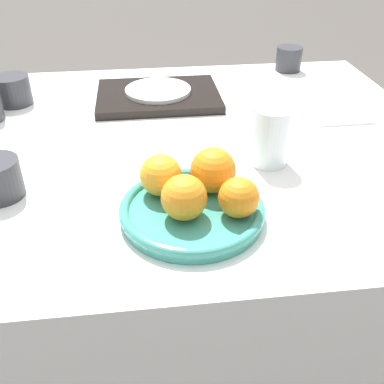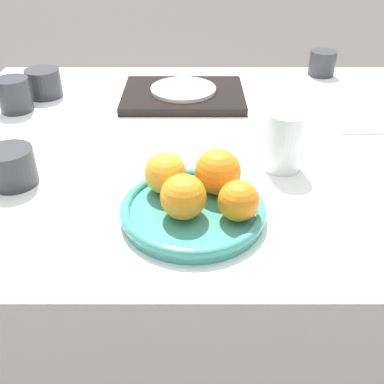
# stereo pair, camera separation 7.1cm
# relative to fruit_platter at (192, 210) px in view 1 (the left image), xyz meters

# --- Properties ---
(ground_plane) EXTENTS (12.00, 12.00, 0.00)m
(ground_plane) POSITION_rel_fruit_platter_xyz_m (0.01, 0.29, -0.74)
(ground_plane) COLOR #4C4742
(table) EXTENTS (1.16, 0.95, 0.72)m
(table) POSITION_rel_fruit_platter_xyz_m (0.01, 0.29, -0.37)
(table) COLOR white
(table) RESTS_ON ground_plane
(fruit_platter) EXTENTS (0.24, 0.24, 0.03)m
(fruit_platter) POSITION_rel_fruit_platter_xyz_m (0.00, 0.00, 0.00)
(fruit_platter) COLOR teal
(fruit_platter) RESTS_ON table
(orange_0) EXTENTS (0.07, 0.07, 0.07)m
(orange_0) POSITION_rel_fruit_platter_xyz_m (-0.01, -0.02, 0.04)
(orange_0) COLOR orange
(orange_0) RESTS_ON fruit_platter
(orange_1) EXTENTS (0.07, 0.07, 0.07)m
(orange_1) POSITION_rel_fruit_platter_xyz_m (-0.05, 0.05, 0.04)
(orange_1) COLOR orange
(orange_1) RESTS_ON fruit_platter
(orange_2) EXTENTS (0.06, 0.06, 0.06)m
(orange_2) POSITION_rel_fruit_platter_xyz_m (0.07, -0.03, 0.04)
(orange_2) COLOR orange
(orange_2) RESTS_ON fruit_platter
(orange_3) EXTENTS (0.08, 0.08, 0.08)m
(orange_3) POSITION_rel_fruit_platter_xyz_m (0.04, 0.05, 0.04)
(orange_3) COLOR orange
(orange_3) RESTS_ON fruit_platter
(water_glass) EXTENTS (0.07, 0.07, 0.11)m
(water_glass) POSITION_rel_fruit_platter_xyz_m (0.17, 0.16, 0.04)
(water_glass) COLOR silver
(water_glass) RESTS_ON table
(serving_tray) EXTENTS (0.31, 0.23, 0.02)m
(serving_tray) POSITION_rel_fruit_platter_xyz_m (-0.02, 0.51, -0.00)
(serving_tray) COLOR black
(serving_tray) RESTS_ON table
(side_plate) EXTENTS (0.17, 0.17, 0.01)m
(side_plate) POSITION_rel_fruit_platter_xyz_m (-0.02, 0.51, 0.01)
(side_plate) COLOR silver
(side_plate) RESTS_ON serving_tray
(cup_1) EXTENTS (0.07, 0.07, 0.07)m
(cup_1) POSITION_rel_fruit_platter_xyz_m (0.37, 0.70, 0.02)
(cup_1) COLOR #333338
(cup_1) RESTS_ON table
(cup_2) EXTENTS (0.09, 0.09, 0.07)m
(cup_2) POSITION_rel_fruit_platter_xyz_m (-0.38, 0.53, 0.02)
(cup_2) COLOR #333338
(cup_2) RESTS_ON table
(napkin) EXTENTS (0.14, 0.13, 0.01)m
(napkin) POSITION_rel_fruit_platter_xyz_m (0.40, 0.37, -0.01)
(napkin) COLOR white
(napkin) RESTS_ON table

